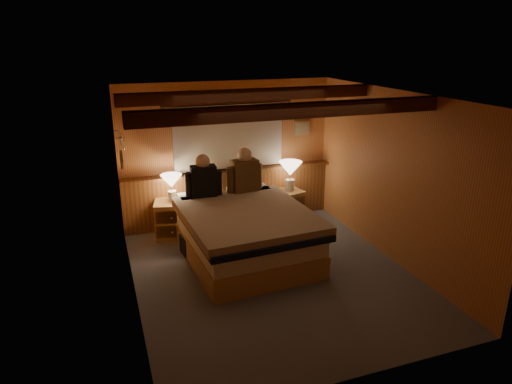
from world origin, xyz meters
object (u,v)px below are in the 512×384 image
nightstand_right (287,205)px  person_left (203,179)px  lamp_right (290,170)px  bed (245,232)px  duffel_bag (197,243)px  lamp_left (171,183)px  person_right (245,173)px  nightstand_left (173,219)px

nightstand_right → person_left: bearing=-179.0°
lamp_right → person_left: person_left is taller
bed → duffel_bag: 0.78m
lamp_right → duffel_bag: lamp_right is taller
lamp_right → person_left: (-1.60, -0.37, 0.12)m
lamp_left → duffel_bag: size_ratio=0.88×
lamp_left → person_left: size_ratio=0.64×
nightstand_right → lamp_right: lamp_right is taller
bed → person_left: bearing=115.4°
person_left → person_right: (0.67, 0.02, 0.02)m
bed → lamp_left: lamp_left is taller
person_left → person_right: person_right is taller
lamp_right → duffel_bag: bearing=-158.2°
bed → nightstand_left: (-0.86, 1.09, -0.09)m
lamp_left → person_right: size_ratio=0.60×
lamp_right → person_right: bearing=-159.7°
nightstand_left → person_right: person_right is taller
nightstand_left → person_left: bearing=-24.5°
person_left → lamp_right: bearing=16.9°
nightstand_left → bed: bearing=-39.7°
person_left → bed: bearing=-57.8°
person_right → duffel_bag: 1.31m
person_left → duffel_bag: size_ratio=1.38×
nightstand_left → nightstand_right: (2.01, 0.02, -0.03)m
duffel_bag → bed: bearing=-39.9°
duffel_bag → nightstand_right: bearing=14.8°
bed → person_right: (0.26, 0.78, 0.64)m
nightstand_right → bed: bearing=-147.9°
nightstand_right → lamp_left: size_ratio=1.30×
lamp_right → nightstand_left: bearing=-179.0°
lamp_left → person_right: (1.10, -0.32, 0.13)m
bed → nightstand_left: bed is taller
bed → person_right: 1.04m
lamp_left → lamp_right: bearing=0.7°
bed → nightstand_right: 1.60m
lamp_left → duffel_bag: lamp_left is taller
lamp_right → person_right: size_ratio=0.71×
bed → nightstand_right: size_ratio=4.01×
lamp_right → person_left: size_ratio=0.75×
bed → person_left: size_ratio=3.34×
bed → lamp_left: size_ratio=5.23×
person_left → nightstand_right: bearing=16.9°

